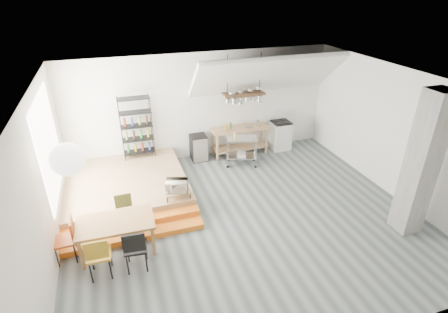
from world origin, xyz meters
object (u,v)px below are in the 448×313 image
object	(u,v)px
stove	(280,135)
dining_table	(116,225)
rolling_cart	(242,147)
mini_fridge	(199,148)

from	to	relation	value
stove	dining_table	distance (m)	6.31
rolling_cart	mini_fridge	size ratio (longest dim) A/B	1.24
dining_table	rolling_cart	world-z (taller)	rolling_cart
mini_fridge	dining_table	bearing A→B (deg)	-127.53
stove	mini_fridge	xyz separation A→B (m)	(-2.73, 0.04, -0.08)
mini_fridge	stove	bearing A→B (deg)	-0.92
stove	rolling_cart	distance (m)	1.75
stove	dining_table	bearing A→B (deg)	-147.87
dining_table	rolling_cart	xyz separation A→B (m)	(3.74, 2.68, -0.07)
dining_table	mini_fridge	bearing A→B (deg)	54.26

